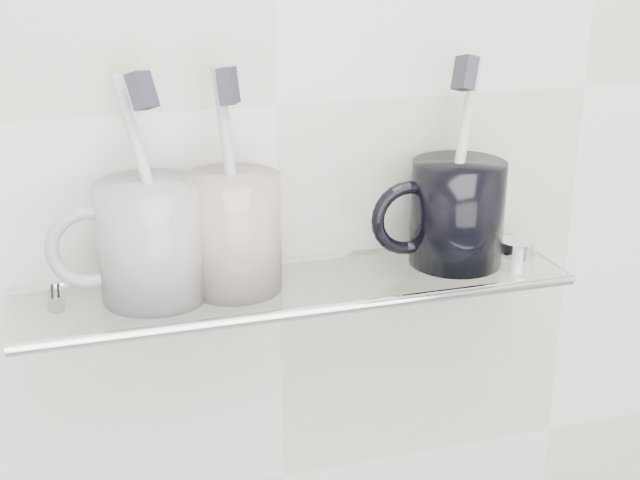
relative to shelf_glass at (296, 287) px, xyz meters
name	(u,v)px	position (x,y,z in m)	size (l,w,h in m)	color
wall_back	(277,105)	(0.00, 0.06, 0.15)	(2.50, 2.50, 0.00)	silver
shelf_glass	(296,287)	(0.00, 0.00, 0.00)	(0.50, 0.12, 0.01)	silver
shelf_rail	(313,312)	(0.00, -0.06, 0.00)	(0.01, 0.01, 0.50)	silver
bracket_left	(57,305)	(-0.21, 0.05, -0.01)	(0.02, 0.02, 0.03)	silver
bracket_right	(482,256)	(0.21, 0.05, -0.01)	(0.02, 0.02, 0.03)	silver
mug_left	(153,241)	(-0.13, 0.00, 0.06)	(0.09, 0.09, 0.10)	white
mug_left_handle	(90,247)	(-0.18, 0.00, 0.06)	(0.07, 0.07, 0.01)	white
toothbrush_left	(149,186)	(-0.13, 0.00, 0.10)	(0.01, 0.01, 0.19)	#B1C2CC
bristles_left	(142,91)	(-0.13, 0.00, 0.19)	(0.01, 0.02, 0.03)	#2D2F3A
mug_center	(234,233)	(-0.05, 0.00, 0.06)	(0.08, 0.08, 0.10)	silver
mug_center_handle	(178,238)	(-0.10, 0.00, 0.06)	(0.07, 0.07, 0.01)	silver
toothbrush_center	(232,179)	(-0.05, 0.00, 0.10)	(0.01, 0.01, 0.19)	#ACB6BD
bristles_center	(228,86)	(-0.05, 0.00, 0.19)	(0.01, 0.02, 0.03)	#2D2F3A
mug_right	(457,213)	(0.16, 0.00, 0.05)	(0.09, 0.09, 0.10)	black
mug_right_handle	(408,218)	(0.11, 0.00, 0.05)	(0.07, 0.07, 0.01)	black
toothbrush_right	(460,160)	(0.16, 0.00, 0.10)	(0.01, 0.01, 0.19)	beige
bristles_right	(465,73)	(0.16, 0.00, 0.19)	(0.01, 0.02, 0.03)	#2D2F3A
chrome_cap	(518,248)	(0.23, 0.00, 0.01)	(0.03, 0.03, 0.01)	silver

